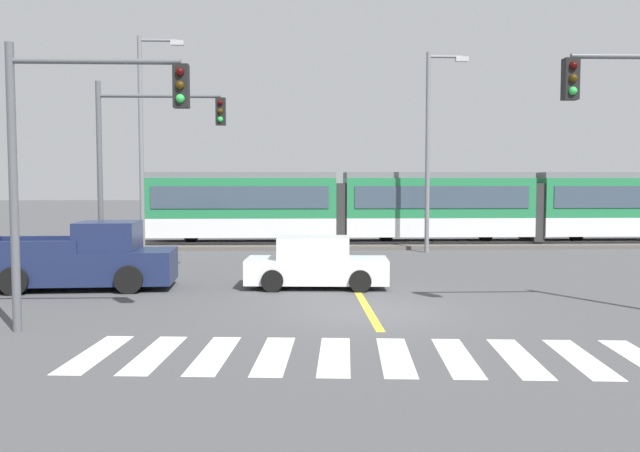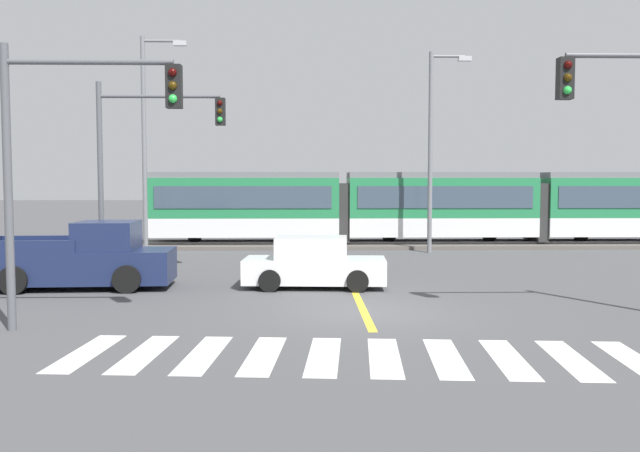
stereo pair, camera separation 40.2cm
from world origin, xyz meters
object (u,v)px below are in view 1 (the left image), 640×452
traffic_light_mid_left (142,148)px  traffic_light_near_left (73,141)px  sedan_crossing (316,264)px  street_lamp_west (145,133)px  street_lamp_centre (431,141)px  pickup_truck (85,260)px  light_rail_tram (436,204)px

traffic_light_mid_left → traffic_light_near_left: bearing=-87.1°
sedan_crossing → traffic_light_mid_left: 7.21m
street_lamp_west → street_lamp_centre: street_lamp_west is taller
traffic_light_mid_left → street_lamp_centre: 13.25m
traffic_light_mid_left → pickup_truck: bearing=-113.3°
traffic_light_mid_left → street_lamp_west: bearing=101.4°
pickup_truck → traffic_light_mid_left: bearing=66.7°
traffic_light_mid_left → traffic_light_near_left: (0.43, -8.35, -0.26)m
pickup_truck → traffic_light_near_left: bearing=-74.8°
sedan_crossing → traffic_light_near_left: (-5.26, -5.72, 3.31)m
light_rail_tram → traffic_light_mid_left: size_ratio=4.34×
traffic_light_mid_left → street_lamp_west: (-1.43, 7.10, 1.01)m
pickup_truck → traffic_light_near_left: 6.73m
pickup_truck → traffic_light_mid_left: (1.13, 2.62, 3.42)m
light_rail_tram → street_lamp_centre: street_lamp_centre is taller
light_rail_tram → pickup_truck: 18.43m
pickup_truck → street_lamp_centre: bearing=38.7°
street_lamp_west → street_lamp_centre: size_ratio=1.07×
pickup_truck → traffic_light_mid_left: traffic_light_mid_left is taller
street_lamp_centre → sedan_crossing: bearing=-118.9°
traffic_light_near_left → street_lamp_centre: (10.68, 15.54, 0.95)m
street_lamp_west → street_lamp_centre: 12.54m
light_rail_tram → sedan_crossing: 14.41m
pickup_truck → traffic_light_near_left: (1.56, -5.73, 3.16)m
traffic_light_near_left → sedan_crossing: bearing=47.4°
pickup_truck → street_lamp_west: street_lamp_west is taller
traffic_light_near_left → street_lamp_west: (-1.85, 15.45, 1.27)m
light_rail_tram → traffic_light_mid_left: traffic_light_mid_left is taller
pickup_truck → sedan_crossing: bearing=-0.1°
light_rail_tram → traffic_light_mid_left: bearing=-139.6°
light_rail_tram → traffic_light_near_left: 22.00m
traffic_light_mid_left → street_lamp_west: size_ratio=0.68×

